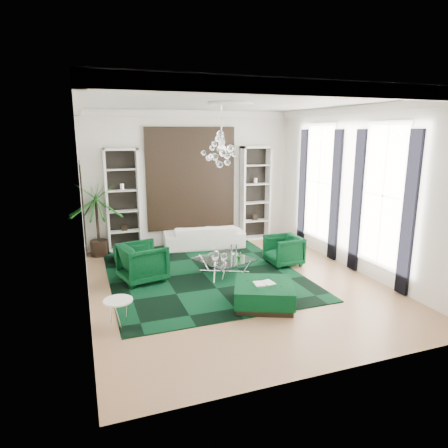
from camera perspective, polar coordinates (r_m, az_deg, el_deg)
name	(u,v)px	position (r m, az deg, el deg)	size (l,w,h in m)	color
floor	(235,284)	(8.76, 1.57, -8.57)	(6.00, 7.00, 0.02)	tan
ceiling	(236,101)	(8.16, 1.74, 17.22)	(6.00, 7.00, 0.02)	white
wall_back	(191,179)	(11.55, -4.79, 6.48)	(6.00, 0.02, 3.80)	white
wall_front	(338,239)	(5.22, 15.95, -2.12)	(6.00, 0.02, 3.80)	white
wall_left	(81,206)	(7.69, -19.74, 2.41)	(0.02, 7.00, 3.80)	white
wall_right	(356,190)	(9.75, 18.39, 4.63)	(0.02, 7.00, 3.80)	white
crown_molding	(236,106)	(8.15, 1.74, 16.44)	(6.00, 7.00, 0.18)	white
ceiling_medallion	(231,104)	(8.44, 0.96, 16.81)	(0.90, 0.90, 0.05)	white
tapestry	(191,179)	(11.51, -4.72, 6.45)	(2.50, 0.06, 2.80)	black
shelving_left	(123,201)	(11.08, -14.25, 3.23)	(0.90, 0.38, 2.80)	white
shelving_right	(255,193)	(12.09, 4.49, 4.39)	(0.90, 0.38, 2.80)	white
painting	(83,203)	(8.29, -19.48, 2.80)	(0.04, 1.30, 1.60)	black
window_near	(383,196)	(9.06, 21.79, 3.76)	(0.03, 1.10, 2.90)	white
curtain_near_a	(409,215)	(8.52, 24.91, 1.22)	(0.07, 0.30, 3.25)	black
curtain_near_b	(357,202)	(9.66, 18.47, 3.05)	(0.07, 0.30, 3.25)	black
window_far	(319,182)	(10.95, 13.47, 5.80)	(0.03, 1.10, 2.90)	white
curtain_far_a	(335,196)	(10.32, 15.60, 3.85)	(0.07, 0.30, 3.25)	black
curtain_far_b	(303,188)	(11.61, 11.16, 5.07)	(0.07, 0.30, 3.25)	black
rug	(202,273)	(9.38, -3.10, -6.96)	(4.20, 5.00, 0.02)	black
sofa	(204,236)	(11.31, -2.89, -1.75)	(2.23, 0.87, 0.65)	white
armchair_left	(143,262)	(8.96, -11.52, -5.40)	(0.90, 0.93, 0.84)	black
armchair_right	(284,250)	(9.95, 8.51, -3.74)	(0.78, 0.80, 0.73)	black
coffee_table	(224,266)	(9.24, 0.05, -6.08)	(1.10, 1.10, 0.38)	white
ottoman_side	(132,256)	(10.26, -13.08, -4.50)	(0.81, 0.81, 0.36)	black
ottoman_front	(264,294)	(7.69, 5.69, -9.97)	(1.09, 1.09, 0.44)	black
book	(264,283)	(7.60, 5.73, -8.37)	(0.39, 0.26, 0.03)	white
side_table	(119,313)	(7.10, -14.78, -12.25)	(0.49, 0.49, 0.47)	white
palm	(96,210)	(10.87, -17.76, 1.98)	(1.56, 1.56, 2.49)	#195F1B
chandelier	(221,150)	(8.42, -0.37, 10.56)	(0.84, 0.84, 0.76)	white
table_plant	(239,256)	(9.03, 2.19, -4.54)	(0.12, 0.10, 0.22)	#195F1B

